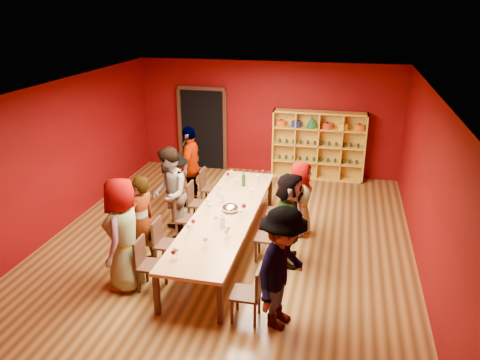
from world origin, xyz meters
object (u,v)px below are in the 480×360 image
at_px(chair_person_right_3, 281,209).
at_px(shelving_unit, 318,142).
at_px(chair_person_left_1, 163,241).
at_px(person_left_1, 141,221).
at_px(person_left_0, 123,234).
at_px(person_right_3, 300,199).
at_px(chair_person_right_0, 251,291).
at_px(person_left_3, 176,187).
at_px(person_right_0, 282,269).
at_px(person_left_4, 191,166).
at_px(chair_person_left_0, 147,261).
at_px(chair_person_left_3, 195,201).
at_px(person_right_2, 289,219).
at_px(spittoon_bowl, 230,208).
at_px(tasting_table, 225,215).
at_px(wine_bottle, 244,180).
at_px(chair_person_right_2, 271,235).
at_px(chair_person_left_2, 183,216).
at_px(chair_person_left_4, 207,186).
at_px(person_left_2, 169,194).

bearing_deg(chair_person_right_3, shelving_unit, 81.81).
relative_size(chair_person_left_1, person_left_1, 0.53).
relative_size(person_left_0, person_right_3, 1.24).
bearing_deg(chair_person_right_0, shelving_unit, 85.58).
height_order(person_left_3, person_right_0, person_right_0).
bearing_deg(person_left_3, person_right_3, 82.04).
xyz_separation_m(person_left_0, person_left_4, (-0.02, 3.41, -0.02)).
bearing_deg(chair_person_left_0, person_right_0, -10.49).
distance_m(chair_person_left_3, person_left_3, 0.50).
xyz_separation_m(person_right_2, spittoon_bowl, (-1.14, 0.27, -0.03)).
bearing_deg(person_left_0, chair_person_left_3, 165.31).
bearing_deg(person_right_2, person_left_1, 96.18).
bearing_deg(shelving_unit, chair_person_right_0, -94.42).
height_order(tasting_table, person_left_0, person_left_0).
relative_size(shelving_unit, chair_person_left_3, 2.70).
distance_m(person_right_2, wine_bottle, 1.98).
height_order(person_left_4, person_right_3, person_left_4).
bearing_deg(chair_person_right_2, chair_person_left_2, 167.23).
relative_size(shelving_unit, spittoon_bowl, 7.80).
relative_size(shelving_unit, chair_person_left_2, 2.70).
bearing_deg(person_right_0, wine_bottle, 38.46).
height_order(chair_person_left_3, person_right_2, person_right_2).
bearing_deg(chair_person_left_4, person_left_0, -96.17).
relative_size(person_left_0, person_left_1, 1.14).
relative_size(shelving_unit, person_left_1, 1.44).
height_order(chair_person_left_3, chair_person_right_0, same).
xyz_separation_m(person_left_2, chair_person_left_3, (0.27, 0.75, -0.43)).
bearing_deg(person_left_0, shelving_unit, 149.12).
bearing_deg(person_left_1, chair_person_left_4, -166.87).
relative_size(chair_person_left_1, person_left_4, 0.48).
relative_size(person_left_2, chair_person_left_4, 2.09).
bearing_deg(chair_person_left_0, chair_person_left_3, 90.00).
bearing_deg(chair_person_left_1, chair_person_left_4, 90.00).
xyz_separation_m(chair_person_left_2, person_right_2, (2.13, -0.41, 0.36)).
relative_size(person_left_1, chair_person_right_0, 1.88).
bearing_deg(person_right_2, person_left_4, 42.77).
xyz_separation_m(chair_person_left_1, person_right_0, (2.26, -1.14, 0.43)).
height_order(chair_person_left_3, person_right_3, person_right_3).
height_order(tasting_table, person_left_3, person_left_3).
xyz_separation_m(person_left_0, chair_person_left_1, (0.37, 0.72, -0.45)).
relative_size(chair_person_right_3, person_right_3, 0.58).
relative_size(chair_person_right_0, person_right_0, 0.48).
relative_size(chair_person_left_2, chair_person_right_0, 1.00).
bearing_deg(person_left_0, chair_person_left_2, 161.92).
relative_size(chair_person_left_3, chair_person_right_0, 1.00).
xyz_separation_m(chair_person_right_0, spittoon_bowl, (-0.83, 2.05, 0.33)).
xyz_separation_m(chair_person_left_3, chair_person_right_0, (1.82, -2.94, 0.00)).
distance_m(chair_person_right_2, chair_person_right_3, 1.13).
distance_m(person_left_0, person_left_3, 2.53).
bearing_deg(chair_person_left_2, person_left_3, 119.83).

